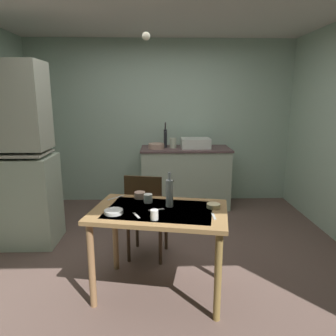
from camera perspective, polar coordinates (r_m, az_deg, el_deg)
name	(u,v)px	position (r m, az deg, el deg)	size (l,w,h in m)	color
ground_plane	(163,255)	(3.56, -1.00, -15.64)	(5.20, 5.20, 0.00)	brown
wall_back	(161,123)	(5.11, -1.30, 8.32)	(4.30, 0.10, 2.59)	#ADC7B3
hutch_cabinet	(16,162)	(3.93, -26.19, 0.92)	(0.83, 0.54, 2.09)	#AEBCA5
counter_cabinet	(185,177)	(4.90, 3.17, -1.68)	(1.37, 0.64, 0.94)	#AEBCA5
sink_basin	(195,143)	(4.81, 5.07, 4.62)	(0.44, 0.34, 0.15)	silver
hand_pump	(165,137)	(4.81, -0.49, 5.78)	(0.05, 0.27, 0.39)	#232328
mixing_bowl_counter	(156,146)	(4.73, -2.15, 4.07)	(0.24, 0.24, 0.08)	tan
stoneware_crock	(173,143)	(4.79, 0.94, 4.63)	(0.10, 0.10, 0.15)	beige
dining_table	(160,222)	(2.69, -1.57, -9.81)	(1.24, 0.91, 0.77)	olive
chair_far_side	(146,215)	(3.30, -4.04, -8.60)	(0.47, 0.47, 0.94)	#372618
serving_bowl_wide	(213,206)	(2.71, 8.34, -6.87)	(0.12, 0.12, 0.03)	beige
soup_bowl_small	(114,212)	(2.59, -9.98, -7.93)	(0.15, 0.15, 0.03)	white
sauce_dish	(140,195)	(2.93, -5.21, -4.98)	(0.10, 0.10, 0.06)	tan
teacup_mint	(154,215)	(2.43, -2.53, -8.58)	(0.06, 0.06, 0.08)	white
teacup_cream	(148,198)	(2.81, -3.68, -5.58)	(0.08, 0.08, 0.08)	white
glass_bottle	(169,192)	(2.68, 0.26, -4.52)	(0.06, 0.06, 0.31)	#B7BCC1
table_knife	(116,198)	(2.98, -9.57, -5.40)	(0.19, 0.02, 0.01)	silver
teaspoon_near_bowl	(136,215)	(2.53, -5.82, -8.67)	(0.12, 0.02, 0.01)	beige
teaspoon_by_cup	(214,216)	(2.52, 8.40, -8.78)	(0.13, 0.02, 0.01)	beige
serving_spoon	(156,210)	(2.64, -2.17, -7.67)	(0.14, 0.02, 0.01)	beige
pendant_bulb	(146,36)	(3.29, -4.05, 23.02)	(0.08, 0.08, 0.08)	#F9EFCC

